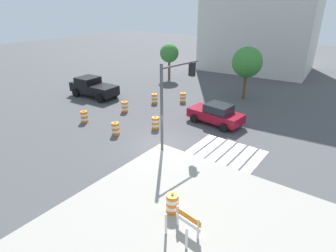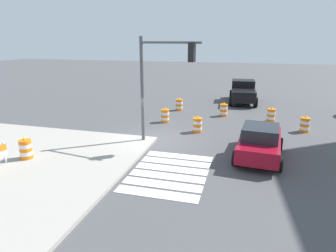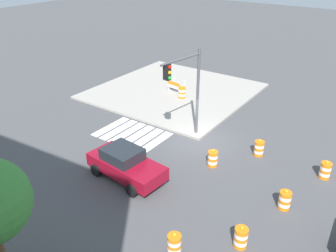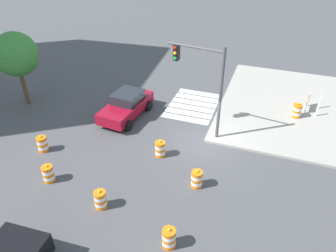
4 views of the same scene
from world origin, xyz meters
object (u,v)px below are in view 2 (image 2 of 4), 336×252
(traffic_barrel_median_far, at_px, (305,125))
(sports_car, at_px, (260,141))
(traffic_barrel_far_curb, at_px, (197,125))
(traffic_light_pole, at_px, (162,72))
(pickup_truck, at_px, (243,91))
(traffic_barrel_on_sidewalk, at_px, (26,149))
(traffic_barrel_median_near, at_px, (271,115))
(traffic_barrel_near_corner, at_px, (179,105))
(traffic_barrel_lane_center, at_px, (165,116))
(traffic_barrel_crosswalk_end, at_px, (224,110))

(traffic_barrel_median_far, bearing_deg, sports_car, -29.41)
(sports_car, xyz_separation_m, traffic_barrel_far_curb, (-3.23, -3.55, -0.36))
(traffic_barrel_far_curb, distance_m, traffic_light_pole, 4.66)
(pickup_truck, distance_m, traffic_barrel_far_curb, 10.41)
(traffic_light_pole, bearing_deg, traffic_barrel_median_far, 120.11)
(traffic_barrel_median_far, distance_m, traffic_barrel_on_sidewalk, 15.69)
(traffic_barrel_median_far, xyz_separation_m, traffic_barrel_on_sidewalk, (8.32, -13.30, 0.15))
(sports_car, bearing_deg, traffic_barrel_median_far, 150.59)
(sports_car, bearing_deg, traffic_light_pole, -95.32)
(traffic_barrel_median_near, bearing_deg, traffic_barrel_median_far, 43.02)
(traffic_barrel_on_sidewalk, bearing_deg, traffic_barrel_near_corner, 159.13)
(traffic_barrel_median_near, xyz_separation_m, traffic_barrel_lane_center, (2.08, -7.04, 0.00))
(traffic_barrel_crosswalk_end, bearing_deg, traffic_barrel_on_sidewalk, -36.59)
(traffic_barrel_median_near, bearing_deg, traffic_barrel_on_sidewalk, -48.04)
(traffic_barrel_on_sidewalk, xyz_separation_m, traffic_light_pole, (-3.79, 5.49, 3.31))
(traffic_barrel_median_far, bearing_deg, pickup_truck, -154.76)
(traffic_barrel_on_sidewalk, bearing_deg, sports_car, 107.59)
(sports_car, distance_m, traffic_barrel_median_far, 5.75)
(traffic_barrel_near_corner, height_order, traffic_barrel_median_far, same)
(pickup_truck, height_order, traffic_barrel_lane_center, pickup_truck)
(traffic_barrel_on_sidewalk, distance_m, traffic_light_pole, 7.44)
(pickup_truck, relative_size, traffic_barrel_median_far, 5.14)
(sports_car, height_order, traffic_barrel_lane_center, sports_car)
(traffic_barrel_near_corner, height_order, traffic_barrel_lane_center, same)
(sports_car, relative_size, traffic_barrel_median_near, 4.36)
(traffic_light_pole, bearing_deg, traffic_barrel_near_corner, -173.38)
(pickup_truck, xyz_separation_m, traffic_barrel_crosswalk_end, (5.68, -1.22, -0.52))
(traffic_light_pole, bearing_deg, sports_car, 84.68)
(traffic_barrel_crosswalk_end, xyz_separation_m, traffic_barrel_median_near, (0.68, 3.30, 0.00))
(traffic_barrel_lane_center, bearing_deg, traffic_barrel_on_sidewalk, -28.22)
(sports_car, bearing_deg, traffic_barrel_on_sidewalk, -72.41)
(traffic_barrel_crosswalk_end, bearing_deg, sports_car, 16.96)
(pickup_truck, bearing_deg, traffic_light_pole, -16.78)
(traffic_barrel_median_far, distance_m, traffic_barrel_lane_center, 8.89)
(traffic_light_pole, bearing_deg, traffic_barrel_far_curb, 152.33)
(traffic_barrel_crosswalk_end, height_order, traffic_barrel_median_near, same)
(sports_car, height_order, traffic_barrel_far_curb, sports_car)
(traffic_barrel_near_corner, xyz_separation_m, traffic_barrel_median_far, (3.60, 8.76, 0.00))
(traffic_barrel_median_near, relative_size, traffic_light_pole, 0.19)
(traffic_barrel_median_near, distance_m, traffic_barrel_far_curb, 5.87)
(traffic_barrel_crosswalk_end, bearing_deg, traffic_barrel_near_corner, -104.57)
(traffic_barrel_median_far, relative_size, traffic_barrel_far_curb, 1.00)
(traffic_barrel_median_far, bearing_deg, traffic_barrel_far_curb, -74.48)
(sports_car, xyz_separation_m, traffic_barrel_median_near, (-6.98, 0.97, -0.36))
(sports_car, distance_m, traffic_light_pole, 5.90)
(traffic_barrel_median_near, distance_m, traffic_barrel_lane_center, 7.35)
(pickup_truck, xyz_separation_m, traffic_barrel_median_far, (8.34, 3.93, -0.52))
(traffic_barrel_lane_center, height_order, traffic_barrel_on_sidewalk, traffic_barrel_on_sidewalk)
(traffic_barrel_near_corner, bearing_deg, pickup_truck, 134.51)
(traffic_barrel_median_far, bearing_deg, traffic_barrel_on_sidewalk, -57.98)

